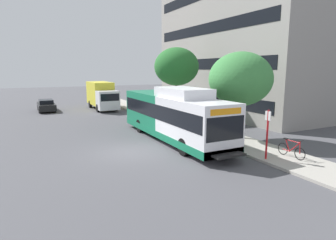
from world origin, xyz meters
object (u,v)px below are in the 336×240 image
object	(u,v)px
bus_stop_sign_pole	(267,131)
bicycle_parked	(291,150)
street_tree_mid_block	(177,67)
parked_car_far_lane	(46,105)
street_tree_near_stop	(240,79)
box_truck_background	(102,95)
transit_bus	(173,115)

from	to	relation	value
bus_stop_sign_pole	bicycle_parked	distance (m)	1.82
street_tree_mid_block	parked_car_far_lane	bearing A→B (deg)	133.75
bus_stop_sign_pole	street_tree_mid_block	distance (m)	14.29
street_tree_near_stop	box_truck_background	bearing A→B (deg)	103.31
bicycle_parked	transit_bus	bearing A→B (deg)	118.01
parked_car_far_lane	transit_bus	bearing A→B (deg)	-70.46
box_truck_background	parked_car_far_lane	bearing A→B (deg)	168.06
bus_stop_sign_pole	parked_car_far_lane	size ratio (longest dim) A/B	0.58
street_tree_near_stop	box_truck_background	world-z (taller)	street_tree_near_stop
bicycle_parked	box_truck_background	distance (m)	24.64
bus_stop_sign_pole	parked_car_far_lane	distance (m)	26.70
street_tree_near_stop	box_truck_background	xyz separation A→B (m)	(-4.59, 19.40, -2.41)
transit_bus	parked_car_far_lane	bearing A→B (deg)	109.54
street_tree_near_stop	box_truck_background	distance (m)	20.09
box_truck_background	bus_stop_sign_pole	bearing A→B (deg)	-83.55
bus_stop_sign_pole	street_tree_mid_block	xyz separation A→B (m)	(2.06, 13.73, 3.38)
bus_stop_sign_pole	street_tree_near_stop	xyz separation A→B (m)	(1.90, 4.44, 2.50)
transit_bus	parked_car_far_lane	xyz separation A→B (m)	(-6.67, 18.79, -1.04)
street_tree_near_stop	street_tree_mid_block	world-z (taller)	street_tree_mid_block
bus_stop_sign_pole	box_truck_background	distance (m)	24.00
parked_car_far_lane	box_truck_background	xyz separation A→B (m)	(6.19, -1.31, 1.08)
transit_bus	bicycle_parked	xyz separation A→B (m)	(3.61, -6.78, -1.14)
street_tree_near_stop	parked_car_far_lane	bearing A→B (deg)	117.49
street_tree_mid_block	bicycle_parked	bearing A→B (deg)	-92.68
street_tree_near_stop	street_tree_mid_block	size ratio (longest dim) A/B	0.87
street_tree_mid_block	bus_stop_sign_pole	bearing A→B (deg)	-98.53
bicycle_parked	street_tree_near_stop	world-z (taller)	street_tree_near_stop
bus_stop_sign_pole	bicycle_parked	size ratio (longest dim) A/B	1.48
bus_stop_sign_pole	street_tree_near_stop	bearing A→B (deg)	66.88
transit_bus	parked_car_far_lane	distance (m)	19.97
parked_car_far_lane	bicycle_parked	bearing A→B (deg)	-68.11
street_tree_mid_block	parked_car_far_lane	world-z (taller)	street_tree_mid_block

